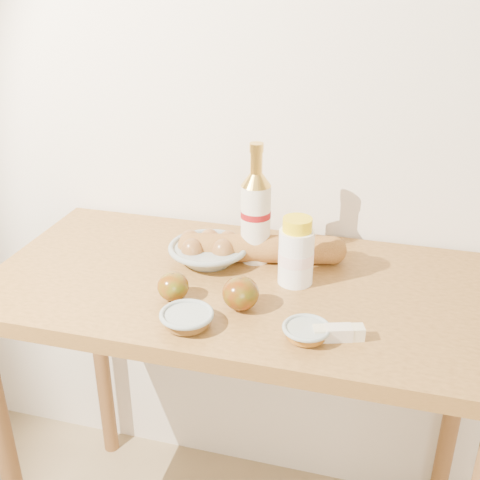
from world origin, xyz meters
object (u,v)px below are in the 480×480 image
(bourbon_bottle, at_px, (256,215))
(cream_bottle, at_px, (296,253))
(table, at_px, (243,325))
(egg_bowl, at_px, (209,250))
(baguette, at_px, (262,248))

(bourbon_bottle, bearing_deg, cream_bottle, -58.33)
(table, bearing_deg, bourbon_bottle, 89.79)
(table, bearing_deg, egg_bowl, 144.90)
(baguette, bearing_deg, bourbon_bottle, 150.69)
(table, distance_m, bourbon_bottle, 0.27)
(table, xyz_separation_m, bourbon_bottle, (0.00, 0.11, 0.25))
(cream_bottle, bearing_deg, baguette, 122.80)
(cream_bottle, distance_m, egg_bowl, 0.24)
(bourbon_bottle, height_order, cream_bottle, bourbon_bottle)
(table, distance_m, egg_bowl, 0.20)
(table, bearing_deg, cream_bottle, 13.08)
(cream_bottle, xyz_separation_m, egg_bowl, (-0.23, 0.05, -0.05))
(table, distance_m, baguette, 0.19)
(cream_bottle, distance_m, baguette, 0.13)
(cream_bottle, xyz_separation_m, baguette, (-0.10, 0.08, -0.04))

